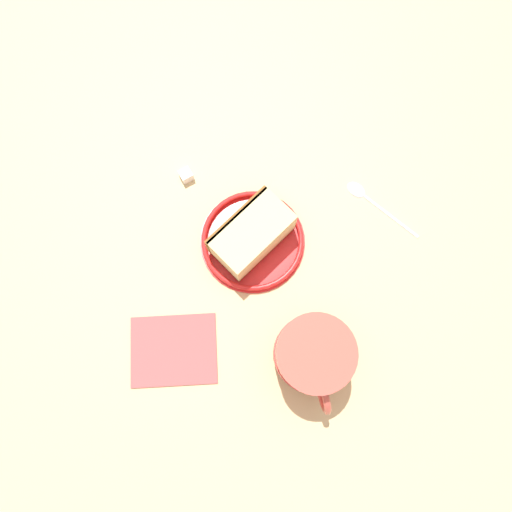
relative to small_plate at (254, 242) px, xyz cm
name	(u,v)px	position (x,y,z in cm)	size (l,w,h in cm)	color
ground_plane	(284,227)	(5.36, 0.33, -2.44)	(118.33, 118.33, 3.54)	tan
small_plate	(254,242)	(0.00, 0.00, 0.00)	(15.00, 15.00, 1.36)	red
cake_slice	(252,236)	(-0.07, 0.26, 2.96)	(12.37, 9.20, 5.91)	brown
tea_mug	(312,355)	(-1.14, -17.26, 4.58)	(9.72, 12.22, 10.49)	#BF4C3F
teaspoon	(368,198)	(17.83, -2.23, -0.32)	(5.70, 12.30, 0.80)	silver
folded_napkin	(174,350)	(-16.81, -7.76, -0.37)	(11.69, 9.47, 0.60)	#B24C4C
sugar_cube	(186,175)	(-3.72, 13.60, 0.17)	(1.69, 1.69, 1.69)	white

